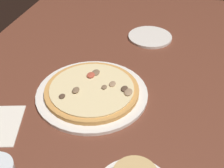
# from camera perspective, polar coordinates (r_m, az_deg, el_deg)

# --- Properties ---
(dining_table) EXTENTS (1.50, 1.10, 0.04)m
(dining_table) POSITION_cam_1_polar(r_m,az_deg,el_deg) (0.86, 3.71, -2.22)
(dining_table) COLOR brown
(dining_table) RESTS_ON ground
(pizza_main) EXTENTS (0.31, 0.31, 0.03)m
(pizza_main) POSITION_cam_1_polar(r_m,az_deg,el_deg) (0.82, -3.85, -1.43)
(pizza_main) COLOR silver
(pizza_main) RESTS_ON dining_table
(side_plate) EXTENTS (0.16, 0.16, 0.01)m
(side_plate) POSITION_cam_1_polar(r_m,az_deg,el_deg) (1.10, 7.20, 8.98)
(side_plate) COLOR silver
(side_plate) RESTS_ON dining_table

